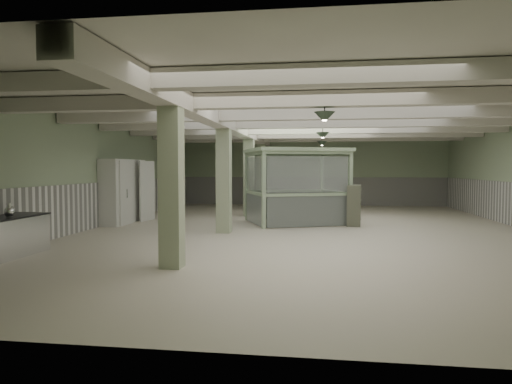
# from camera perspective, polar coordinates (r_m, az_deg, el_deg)

# --- Properties ---
(floor) EXTENTS (20.00, 20.00, 0.00)m
(floor) POSITION_cam_1_polar(r_m,az_deg,el_deg) (14.84, 6.32, -4.71)
(floor) COLOR beige
(floor) RESTS_ON ground
(ceiling) EXTENTS (14.00, 20.00, 0.02)m
(ceiling) POSITION_cam_1_polar(r_m,az_deg,el_deg) (14.79, 6.40, 9.25)
(ceiling) COLOR white
(ceiling) RESTS_ON wall_back
(wall_back) EXTENTS (14.00, 0.02, 3.60)m
(wall_back) POSITION_cam_1_polar(r_m,az_deg,el_deg) (24.70, 7.00, 2.55)
(wall_back) COLOR #95AA88
(wall_back) RESTS_ON floor
(wall_front) EXTENTS (14.00, 0.02, 3.60)m
(wall_front) POSITION_cam_1_polar(r_m,az_deg,el_deg) (4.72, 3.01, 0.74)
(wall_front) COLOR #95AA88
(wall_front) RESTS_ON floor
(wall_left) EXTENTS (0.02, 20.00, 3.60)m
(wall_left) POSITION_cam_1_polar(r_m,az_deg,el_deg) (16.46, -18.82, 2.19)
(wall_left) COLOR #95AA88
(wall_left) RESTS_ON floor
(wainscot_left) EXTENTS (0.05, 19.90, 1.50)m
(wainscot_left) POSITION_cam_1_polar(r_m,az_deg,el_deg) (16.49, -18.68, -1.45)
(wainscot_left) COLOR white
(wainscot_left) RESTS_ON floor
(wainscot_back) EXTENTS (13.90, 0.05, 1.50)m
(wainscot_back) POSITION_cam_1_polar(r_m,az_deg,el_deg) (24.71, 6.99, 0.11)
(wainscot_back) COLOR white
(wainscot_back) RESTS_ON floor
(girder) EXTENTS (0.45, 19.90, 0.40)m
(girder) POSITION_cam_1_polar(r_m,az_deg,el_deg) (15.05, -3.26, 8.31)
(girder) COLOR beige
(girder) RESTS_ON ceiling
(beam_a) EXTENTS (13.90, 0.35, 0.32)m
(beam_a) POSITION_cam_1_polar(r_m,az_deg,el_deg) (7.35, 4.77, 14.24)
(beam_a) COLOR beige
(beam_a) RESTS_ON ceiling
(beam_b) EXTENTS (13.90, 0.35, 0.32)m
(beam_b) POSITION_cam_1_polar(r_m,az_deg,el_deg) (9.81, 5.60, 11.39)
(beam_b) COLOR beige
(beam_b) RESTS_ON ceiling
(beam_c) EXTENTS (13.90, 0.35, 0.32)m
(beam_c) POSITION_cam_1_polar(r_m,az_deg,el_deg) (12.29, 6.08, 9.69)
(beam_c) COLOR beige
(beam_c) RESTS_ON ceiling
(beam_d) EXTENTS (13.90, 0.35, 0.32)m
(beam_d) POSITION_cam_1_polar(r_m,az_deg,el_deg) (14.77, 6.40, 8.55)
(beam_d) COLOR beige
(beam_d) RESTS_ON ceiling
(beam_e) EXTENTS (13.90, 0.35, 0.32)m
(beam_e) POSITION_cam_1_polar(r_m,az_deg,el_deg) (17.26, 6.62, 7.75)
(beam_e) COLOR beige
(beam_e) RESTS_ON ceiling
(beam_f) EXTENTS (13.90, 0.35, 0.32)m
(beam_f) POSITION_cam_1_polar(r_m,az_deg,el_deg) (19.75, 6.79, 7.14)
(beam_f) COLOR beige
(beam_f) RESTS_ON ceiling
(beam_g) EXTENTS (13.90, 0.35, 0.32)m
(beam_g) POSITION_cam_1_polar(r_m,az_deg,el_deg) (22.25, 6.92, 6.67)
(beam_g) COLOR beige
(beam_g) RESTS_ON ceiling
(column_a) EXTENTS (0.42, 0.42, 3.60)m
(column_a) POSITION_cam_1_polar(r_m,az_deg,el_deg) (9.17, -10.53, 1.79)
(column_a) COLOR #A9B894
(column_a) RESTS_ON floor
(column_b) EXTENTS (0.42, 0.42, 3.60)m
(column_b) POSITION_cam_1_polar(r_m,az_deg,el_deg) (14.00, -4.04, 2.23)
(column_b) COLOR #A9B894
(column_b) RESTS_ON floor
(column_c) EXTENTS (0.42, 0.42, 3.60)m
(column_c) POSITION_cam_1_polar(r_m,az_deg,el_deg) (18.92, -0.90, 2.44)
(column_c) COLOR #A9B894
(column_c) RESTS_ON floor
(column_d) EXTENTS (0.42, 0.42, 3.60)m
(column_d) POSITION_cam_1_polar(r_m,az_deg,el_deg) (22.88, 0.64, 2.54)
(column_d) COLOR #A9B894
(column_d) RESTS_ON floor
(pendant_front) EXTENTS (0.44, 0.44, 0.22)m
(pendant_front) POSITION_cam_1_polar(r_m,az_deg,el_deg) (9.76, 8.56, 9.23)
(pendant_front) COLOR #324332
(pendant_front) RESTS_ON ceiling
(pendant_mid) EXTENTS (0.44, 0.44, 0.22)m
(pendant_mid) POSITION_cam_1_polar(r_m,az_deg,el_deg) (15.24, 8.34, 6.97)
(pendant_mid) COLOR #324332
(pendant_mid) RESTS_ON ceiling
(pendant_back) EXTENTS (0.44, 0.44, 0.22)m
(pendant_back) POSITION_cam_1_polar(r_m,az_deg,el_deg) (20.23, 8.24, 5.99)
(pendant_back) COLOR #324332
(pendant_back) RESTS_ON ceiling
(pitcher_near) EXTENTS (0.23, 0.26, 0.31)m
(pitcher_near) POSITION_cam_1_polar(r_m,az_deg,el_deg) (11.45, -28.47, -2.03)
(pitcher_near) COLOR silver
(pitcher_near) RESTS_ON prep_counter
(walkin_cooler) EXTENTS (0.93, 2.62, 2.40)m
(walkin_cooler) POSITION_cam_1_polar(r_m,az_deg,el_deg) (17.22, -16.16, 0.27)
(walkin_cooler) COLOR white
(walkin_cooler) RESTS_ON floor
(guard_booth) EXTENTS (4.12, 3.83, 2.68)m
(guard_booth) POSITION_cam_1_polar(r_m,az_deg,el_deg) (16.51, 5.01, 2.34)
(guard_booth) COLOR #A4BE98
(guard_booth) RESTS_ON floor
(filing_cabinet) EXTENTS (0.51, 0.69, 1.41)m
(filing_cabinet) POSITION_cam_1_polar(r_m,az_deg,el_deg) (15.99, 12.14, -1.66)
(filing_cabinet) COLOR #5C5F4F
(filing_cabinet) RESTS_ON floor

